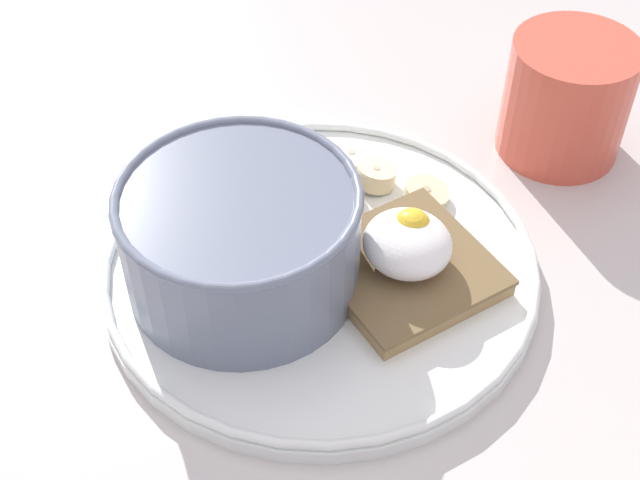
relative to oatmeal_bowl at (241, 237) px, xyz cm
name	(u,v)px	position (x,y,z in cm)	size (l,w,h in cm)	color
ground_plane	(320,283)	(-2.45, -4.20, -5.72)	(120.00, 120.00, 2.00)	beige
plate	(320,264)	(-2.45, -4.20, -3.92)	(27.48, 27.48, 1.60)	white
oatmeal_bowl	(241,237)	(0.00, 0.00, 0.00)	(14.35, 14.35, 7.26)	slate
toast_slice	(405,268)	(-7.05, -6.93, -2.99)	(12.01, 12.01, 1.30)	brown
poached_egg	(408,242)	(-7.02, -7.00, -0.77)	(5.47, 5.24, 3.58)	white
banana_slice_front	(334,188)	(1.08, -9.40, -3.05)	(4.17, 4.11, 1.46)	beige
banana_slice_left	(376,175)	(-0.24, -12.16, -2.94)	(3.20, 3.36, 1.78)	beige
banana_slice_back	(426,194)	(-3.77, -13.24, -3.14)	(4.38, 4.36, 1.45)	beige
banana_slice_right	(351,157)	(2.50, -12.75, -3.24)	(3.01, 2.97, 1.04)	#F0EDC9
coffee_mug	(567,97)	(-6.51, -25.21, -0.30)	(8.81, 8.81, 8.63)	#DA543E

